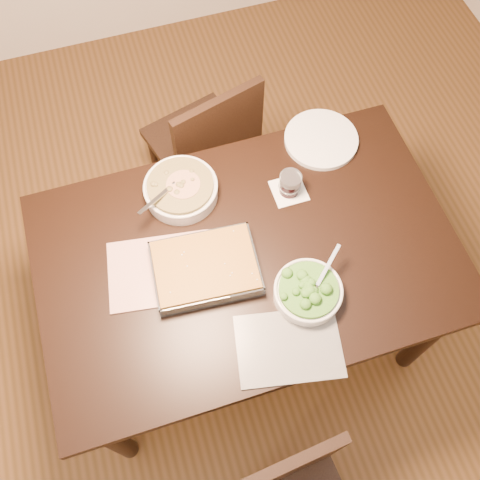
# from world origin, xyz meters

# --- Properties ---
(ground) EXTENTS (4.00, 4.00, 0.00)m
(ground) POSITION_xyz_m (0.00, 0.00, 0.00)
(ground) COLOR #4E3316
(ground) RESTS_ON ground
(room) EXTENTS (4.04, 4.04, 2.72)m
(room) POSITION_xyz_m (0.00, 0.00, 1.71)
(room) COLOR beige
(room) RESTS_ON ground
(table) EXTENTS (1.40, 0.90, 0.75)m
(table) POSITION_xyz_m (0.00, 0.00, 0.65)
(table) COLOR black
(table) RESTS_ON ground
(magazine_a) EXTENTS (0.38, 0.30, 0.01)m
(magazine_a) POSITION_xyz_m (-0.29, 0.02, 0.75)
(magazine_a) COLOR #9E362D
(magazine_a) RESTS_ON table
(magazine_b) EXTENTS (0.36, 0.29, 0.01)m
(magazine_b) POSITION_xyz_m (0.02, -0.34, 0.75)
(magazine_b) COLOR #25252C
(magazine_b) RESTS_ON table
(coaster) EXTENTS (0.12, 0.12, 0.00)m
(coaster) POSITION_xyz_m (0.21, 0.19, 0.75)
(coaster) COLOR white
(coaster) RESTS_ON table
(stew_bowl) EXTENTS (0.26, 0.26, 0.10)m
(stew_bowl) POSITION_xyz_m (-0.15, 0.29, 0.79)
(stew_bowl) COLOR silver
(stew_bowl) RESTS_ON table
(broccoli_bowl) EXTENTS (0.22, 0.22, 0.09)m
(broccoli_bowl) POSITION_xyz_m (0.14, -0.20, 0.78)
(broccoli_bowl) COLOR silver
(broccoli_bowl) RESTS_ON table
(baking_dish) EXTENTS (0.36, 0.28, 0.06)m
(baking_dish) POSITION_xyz_m (-0.15, -0.02, 0.78)
(baking_dish) COLOR silver
(baking_dish) RESTS_ON table
(wine_tumbler) EXTENTS (0.08, 0.08, 0.09)m
(wine_tumbler) POSITION_xyz_m (0.21, 0.19, 0.80)
(wine_tumbler) COLOR black
(wine_tumbler) RESTS_ON coaster
(dinner_plate) EXTENTS (0.27, 0.27, 0.02)m
(dinner_plate) POSITION_xyz_m (0.40, 0.36, 0.76)
(dinner_plate) COLOR silver
(dinner_plate) RESTS_ON table
(chair_far) EXTENTS (0.50, 0.50, 0.85)m
(chair_far) POSITION_xyz_m (0.04, 0.68, 0.48)
(chair_far) COLOR black
(chair_far) RESTS_ON ground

